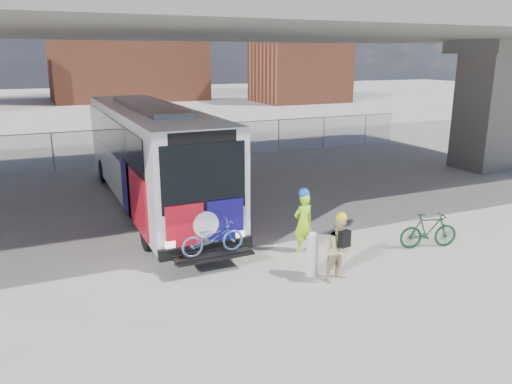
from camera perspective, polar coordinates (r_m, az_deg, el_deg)
ground at (r=15.34m, az=-0.41°, el=-4.92°), size 160.00×160.00×0.00m
bus at (r=18.39m, az=-12.01°, el=4.97°), size 2.67×12.90×3.69m
overpass at (r=18.17m, az=-5.90°, el=19.14°), size 40.00×16.00×7.95m
chainlink_fence at (r=26.11m, az=-11.28°, el=6.46°), size 30.00×0.06×30.00m
brick_buildings at (r=61.78m, az=-18.49°, el=14.64°), size 54.00×22.00×12.00m
smokestack at (r=71.35m, az=-8.75°, el=20.91°), size 2.20×2.20×25.00m
bollard at (r=12.49m, az=6.41°, el=-6.84°), size 0.30×0.30×1.15m
cyclist_hivis at (r=13.87m, az=5.43°, el=-3.34°), size 0.66×0.47×1.84m
cyclist_tan at (r=12.26m, az=9.59°, el=-6.37°), size 0.85×0.71×1.74m
bike_parked at (r=15.01m, az=19.12°, el=-4.18°), size 1.78×0.92×1.03m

